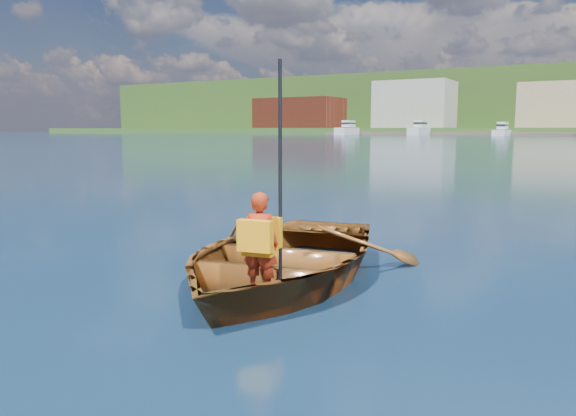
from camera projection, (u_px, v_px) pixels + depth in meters
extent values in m
plane|color=#102842|center=(340.00, 301.00, 5.57)|extent=(600.00, 600.00, 0.00)
imported|color=maroon|center=(280.00, 257.00, 6.34)|extent=(3.42, 4.37, 0.82)
imported|color=#A82A10|center=(260.00, 243.00, 5.41)|extent=(0.40, 0.30, 1.01)
cube|color=#FFA211|center=(255.00, 236.00, 5.28)|extent=(0.35, 0.15, 0.30)
cube|color=#FFA211|center=(265.00, 232.00, 5.51)|extent=(0.35, 0.13, 0.30)
cube|color=#FFA211|center=(260.00, 252.00, 5.42)|extent=(0.33, 0.26, 0.05)
cylinder|color=black|center=(280.00, 179.00, 5.41)|extent=(0.04, 0.04, 2.25)
cube|color=brown|center=(299.00, 113.00, 190.67)|extent=(28.00, 16.00, 10.00)
cube|color=gray|center=(415.00, 105.00, 170.81)|extent=(22.00, 16.00, 14.00)
cube|color=silver|center=(347.00, 132.00, 159.20)|extent=(3.08, 10.99, 2.28)
cube|color=silver|center=(349.00, 124.00, 159.83)|extent=(2.15, 4.94, 1.80)
cube|color=black|center=(349.00, 123.00, 159.81)|extent=(2.21, 5.16, 0.50)
cube|color=silver|center=(419.00, 132.00, 149.03)|extent=(3.11, 11.09, 2.22)
cube|color=silver|center=(420.00, 124.00, 149.67)|extent=(2.17, 4.99, 1.80)
cube|color=black|center=(420.00, 123.00, 149.66)|extent=(2.24, 5.21, 0.50)
cube|color=silver|center=(502.00, 133.00, 138.86)|extent=(2.97, 10.60, 1.63)
cube|color=silver|center=(503.00, 126.00, 139.50)|extent=(2.08, 4.77, 1.80)
cube|color=black|center=(503.00, 125.00, 139.49)|extent=(2.14, 4.98, 0.50)
cylinder|color=#382314|center=(299.00, 103.00, 278.16)|extent=(0.80, 0.80, 3.13)
sphere|color=#1D5B1A|center=(299.00, 95.00, 277.58)|extent=(5.84, 5.84, 5.84)
cylinder|color=#382314|center=(313.00, 117.00, 230.95)|extent=(0.80, 0.80, 3.33)
sphere|color=#1D5B1A|center=(313.00, 107.00, 230.33)|extent=(6.22, 6.22, 6.22)
cylinder|color=#382314|center=(270.00, 101.00, 299.86)|extent=(0.80, 0.80, 2.42)
sphere|color=#1D5B1A|center=(270.00, 95.00, 299.41)|extent=(4.52, 4.52, 4.52)
cylinder|color=#382314|center=(497.00, 107.00, 212.50)|extent=(0.80, 0.80, 2.85)
sphere|color=#1D5B1A|center=(497.00, 97.00, 211.96)|extent=(5.31, 5.31, 5.31)
cylinder|color=#382314|center=(383.00, 91.00, 293.15)|extent=(0.80, 0.80, 3.34)
sphere|color=#1D5B1A|center=(384.00, 82.00, 292.52)|extent=(6.24, 6.24, 6.24)
cylinder|color=#382314|center=(416.00, 98.00, 255.21)|extent=(0.80, 0.80, 3.16)
sphere|color=#1D5B1A|center=(417.00, 89.00, 254.62)|extent=(5.89, 5.89, 5.89)
cylinder|color=#382314|center=(398.00, 121.00, 204.81)|extent=(0.80, 0.80, 3.29)
sphere|color=#1D5B1A|center=(399.00, 109.00, 204.19)|extent=(6.14, 6.14, 6.14)
cylinder|color=#382314|center=(440.00, 106.00, 230.88)|extent=(0.80, 0.80, 2.54)
sphere|color=#1D5B1A|center=(441.00, 97.00, 230.41)|extent=(4.74, 4.74, 4.74)
cylinder|color=#382314|center=(395.00, 111.00, 228.67)|extent=(0.80, 0.80, 2.59)
sphere|color=#1D5B1A|center=(396.00, 102.00, 228.19)|extent=(4.84, 4.84, 4.84)
cylinder|color=#382314|center=(315.00, 115.00, 237.32)|extent=(0.80, 0.80, 3.11)
sphere|color=#1D5B1A|center=(315.00, 105.00, 236.74)|extent=(5.81, 5.81, 5.81)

